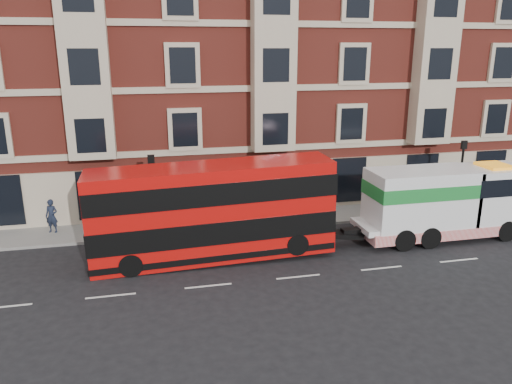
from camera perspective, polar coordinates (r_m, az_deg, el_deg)
The scene contains 8 objects.
ground at distance 22.43m, azimuth 4.85°, elevation -9.63°, with size 120.00×120.00×0.00m, color black.
sidewalk at distance 29.08m, azimuth 0.42°, elevation -3.21°, with size 90.00×3.00×0.15m, color slate.
victorian_terrace at distance 34.85m, azimuth -1.64°, elevation 16.75°, with size 45.00×12.00×20.40m.
lamp_post_west at distance 26.37m, azimuth -11.71°, elevation 0.31°, with size 0.35×0.15×4.35m.
lamp_post_east at distance 32.07m, azimuth 22.38°, elevation 2.24°, with size 0.35×0.15×4.35m.
double_decker_bus at distance 23.42m, azimuth -5.00°, elevation -2.08°, with size 11.33×2.60×4.59m.
tow_truck at distance 27.75m, azimuth 20.51°, elevation -1.05°, with size 9.07×2.68×3.78m.
pedestrian at distance 28.86m, azimuth -22.31°, elevation -2.56°, with size 0.67×0.44×1.83m, color #192033.
Camera 1 is at (-6.26, -19.19, 9.79)m, focal length 35.00 mm.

